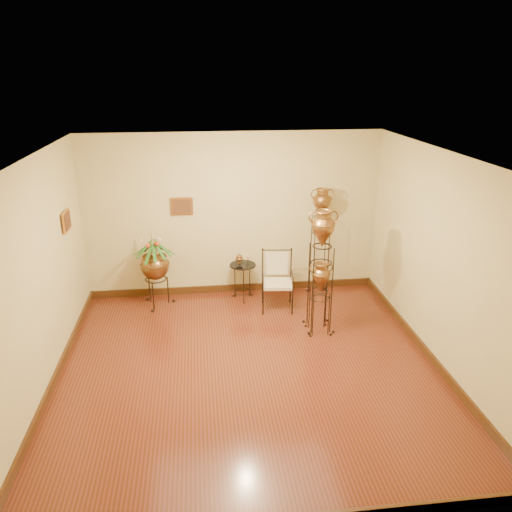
{
  "coord_description": "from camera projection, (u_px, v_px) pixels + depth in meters",
  "views": [
    {
      "loc": [
        -0.58,
        -5.66,
        3.75
      ],
      "look_at": [
        0.25,
        1.3,
        1.1
      ],
      "focal_mm": 35.0,
      "sensor_mm": 36.0,
      "label": 1
    }
  ],
  "objects": [
    {
      "name": "side_table",
      "position": [
        243.0,
        281.0,
        8.54
      ],
      "size": [
        0.5,
        0.5,
        0.81
      ],
      "rotation": [
        0.0,
        0.0,
        0.15
      ],
      "color": "black",
      "rests_on": "ground"
    },
    {
      "name": "armchair",
      "position": [
        277.0,
        282.0,
        8.12
      ],
      "size": [
        0.6,
        0.56,
        0.97
      ],
      "rotation": [
        0.0,
        0.0,
        -0.11
      ],
      "color": "black",
      "rests_on": "ground"
    },
    {
      "name": "amphora_mid",
      "position": [
        321.0,
        270.0,
        7.35
      ],
      "size": [
        0.54,
        0.54,
        1.89
      ],
      "rotation": [
        0.0,
        0.0,
        0.34
      ],
      "color": "black",
      "rests_on": "ground"
    },
    {
      "name": "room_shell",
      "position": [
        248.0,
        245.0,
        6.04
      ],
      "size": [
        5.02,
        5.02,
        2.81
      ],
      "color": "#D1C987",
      "rests_on": "ground"
    },
    {
      "name": "amphora_short",
      "position": [
        320.0,
        297.0,
        7.39
      ],
      "size": [
        0.42,
        0.42,
        1.13
      ],
      "rotation": [
        0.0,
        0.0,
        0.28
      ],
      "color": "black",
      "rests_on": "ground"
    },
    {
      "name": "planter_urn",
      "position": [
        155.0,
        263.0,
        8.16
      ],
      "size": [
        0.76,
        0.76,
        1.37
      ],
      "rotation": [
        0.0,
        0.0,
        -0.05
      ],
      "color": "black",
      "rests_on": "ground"
    },
    {
      "name": "ground",
      "position": [
        249.0,
        368.0,
        6.64
      ],
      "size": [
        5.0,
        5.0,
        0.0
      ],
      "primitive_type": "plane",
      "color": "maroon",
      "rests_on": "ground"
    },
    {
      "name": "amphora_tall",
      "position": [
        320.0,
        242.0,
        8.45
      ],
      "size": [
        0.45,
        0.45,
        1.92
      ],
      "rotation": [
        0.0,
        0.0,
        -0.23
      ],
      "color": "black",
      "rests_on": "ground"
    }
  ]
}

